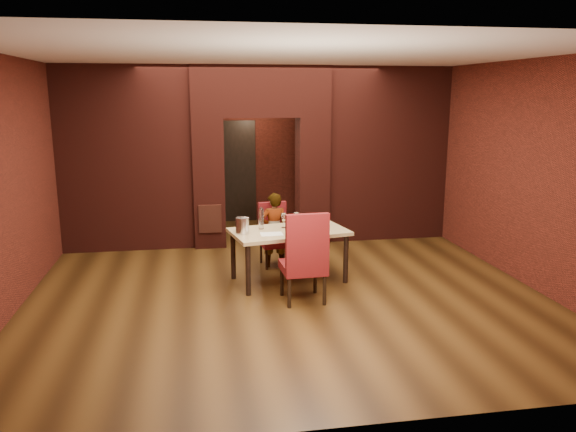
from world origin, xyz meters
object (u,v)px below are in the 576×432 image
dining_table (289,255)px  wine_glass_c (300,224)px  potted_plant (315,250)px  chair_near (303,256)px  water_bottle (261,218)px  wine_glass_b (296,220)px  chair_far (275,235)px  person_seated (274,230)px  wine_glass_a (284,221)px  wine_bucket (242,226)px

dining_table → wine_glass_c: bearing=-49.9°
potted_plant → chair_near: bearing=-107.7°
water_bottle → dining_table: bearing=-19.5°
chair_near → potted_plant: 1.82m
wine_glass_b → chair_far: bearing=108.6°
wine_glass_c → potted_plant: 1.27m
chair_far → wine_glass_c: size_ratio=4.68×
chair_far → potted_plant: size_ratio=2.56×
person_seated → chair_near: bearing=91.7°
chair_far → wine_glass_a: size_ratio=4.71×
chair_far → wine_glass_c: (0.22, -0.90, 0.38)m
dining_table → person_seated: (-0.11, 0.74, 0.21)m
chair_far → wine_glass_c: 1.00m
chair_near → potted_plant: (0.54, 1.69, -0.42)m
chair_near → water_bottle: chair_near is taller
wine_glass_c → water_bottle: 0.58m
potted_plant → chair_far: bearing=-173.9°
wine_glass_c → water_bottle: size_ratio=0.66×
chair_far → potted_plant: chair_far is taller
wine_glass_c → wine_bucket: bearing=179.4°
person_seated → wine_glass_a: person_seated is taller
wine_glass_b → potted_plant: (0.45, 0.73, -0.69)m
dining_table → wine_glass_c: 0.52m
water_bottle → wine_bucket: bearing=-141.4°
person_seated → dining_table: bearing=94.5°
wine_glass_a → wine_glass_c: 0.32m
potted_plant → dining_table: bearing=-124.2°
water_bottle → potted_plant: 1.42m
chair_far → person_seated: 0.11m
dining_table → potted_plant: (0.59, 0.86, -0.19)m
chair_near → wine_glass_b: chair_near is taller
chair_near → wine_glass_a: size_ratio=5.78×
chair_near → wine_glass_c: (0.09, 0.71, 0.26)m
chair_near → person_seated: bearing=-86.9°
water_bottle → chair_near: bearing=-65.7°
wine_glass_c → wine_glass_a: bearing=125.8°
person_seated → wine_bucket: 1.06m
chair_far → wine_glass_b: (0.22, -0.66, 0.38)m
wine_glass_b → wine_bucket: bearing=-164.0°
wine_glass_a → potted_plant: size_ratio=0.54×
wine_glass_b → wine_glass_a: bearing=174.2°
chair_near → wine_glass_a: bearing=-86.9°
wine_glass_c → potted_plant: size_ratio=0.55×
wine_glass_b → wine_glass_c: 0.24m
chair_near → wine_glass_c: bearing=-99.9°
person_seated → wine_bucket: (-0.57, -0.84, 0.29)m
chair_near → wine_bucket: (-0.73, 0.72, 0.27)m
wine_glass_a → water_bottle: size_ratio=0.66×
wine_bucket → person_seated: bearing=55.8°
person_seated → wine_glass_b: size_ratio=5.41×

